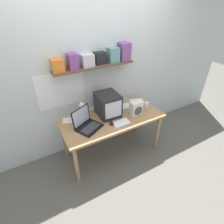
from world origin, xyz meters
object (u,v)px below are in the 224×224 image
object	(u,v)px
desk_lamp	(82,108)
open_notebook	(126,106)
loose_paper_near_laptop	(70,120)
space_heater	(136,108)
printed_handout	(137,102)
corner_desk	(112,121)
loose_paper_near_monitor	(121,123)
juice_glass	(147,106)
crt_monitor	(108,105)
laptop	(86,123)
computer_mouse	(111,123)

from	to	relation	value
desk_lamp	open_notebook	world-z (taller)	desk_lamp
desk_lamp	loose_paper_near_laptop	distance (m)	0.27
space_heater	printed_handout	size ratio (longest dim) A/B	0.81
open_notebook	corner_desk	bearing A→B (deg)	-154.09
corner_desk	loose_paper_near_monitor	bearing A→B (deg)	-73.01
juice_glass	loose_paper_near_monitor	distance (m)	0.58
crt_monitor	desk_lamp	distance (m)	0.39
printed_handout	loose_paper_near_monitor	world-z (taller)	same
corner_desk	loose_paper_near_monitor	xyz separation A→B (m)	(0.05, -0.18, 0.07)
printed_handout	loose_paper_near_laptop	size ratio (longest dim) A/B	1.16
laptop	juice_glass	xyz separation A→B (m)	(1.03, -0.03, -0.02)
open_notebook	loose_paper_near_monitor	bearing A→B (deg)	-131.55
open_notebook	loose_paper_near_laptop	xyz separation A→B (m)	(-0.95, 0.06, 0.00)
juice_glass	loose_paper_near_monitor	world-z (taller)	juice_glass
juice_glass	printed_handout	size ratio (longest dim) A/B	0.43
laptop	loose_paper_near_laptop	bearing A→B (deg)	95.08
corner_desk	loose_paper_near_laptop	distance (m)	0.63
desk_lamp	loose_paper_near_laptop	xyz separation A→B (m)	(-0.18, 0.06, -0.19)
crt_monitor	printed_handout	world-z (taller)	crt_monitor
loose_paper_near_laptop	juice_glass	bearing A→B (deg)	-13.55
laptop	desk_lamp	size ratio (longest dim) A/B	1.48
crt_monitor	printed_handout	distance (m)	0.65
space_heater	computer_mouse	world-z (taller)	space_heater
laptop	printed_handout	distance (m)	1.05
printed_handout	loose_paper_near_monitor	size ratio (longest dim) A/B	1.11
juice_glass	open_notebook	bearing A→B (deg)	136.79
space_heater	printed_handout	bearing A→B (deg)	47.34
space_heater	open_notebook	size ratio (longest dim) A/B	0.79
corner_desk	laptop	xyz separation A→B (m)	(-0.42, -0.02, 0.13)
printed_handout	space_heater	bearing A→B (deg)	-129.38
juice_glass	space_heater	xyz separation A→B (m)	(-0.26, -0.06, 0.06)
computer_mouse	printed_handout	distance (m)	0.77
open_notebook	loose_paper_near_laptop	distance (m)	0.95
juice_glass	desk_lamp	bearing A→B (deg)	167.25
laptop	juice_glass	bearing A→B (deg)	-28.05
space_heater	loose_paper_near_monitor	distance (m)	0.33
corner_desk	juice_glass	xyz separation A→B (m)	(0.61, -0.04, 0.12)
desk_lamp	juice_glass	bearing A→B (deg)	-28.19
desk_lamp	computer_mouse	size ratio (longest dim) A/B	2.45
desk_lamp	loose_paper_near_laptop	bearing A→B (deg)	146.74
corner_desk	loose_paper_near_monitor	world-z (taller)	loose_paper_near_monitor
corner_desk	crt_monitor	xyz separation A→B (m)	(-0.01, 0.11, 0.24)
crt_monitor	computer_mouse	size ratio (longest dim) A/B	3.16
juice_glass	space_heater	size ratio (longest dim) A/B	0.53
juice_glass	crt_monitor	bearing A→B (deg)	166.39
corner_desk	juice_glass	bearing A→B (deg)	-4.18
laptop	crt_monitor	bearing A→B (deg)	-9.70
open_notebook	laptop	bearing A→B (deg)	-166.00
loose_paper_near_laptop	computer_mouse	bearing A→B (deg)	-37.21
laptop	printed_handout	xyz separation A→B (m)	(1.03, 0.22, -0.07)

